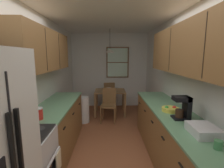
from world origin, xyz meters
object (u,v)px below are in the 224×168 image
at_px(mug_by_coffeemaker, 218,145).
at_px(coffee_maker, 183,107).
at_px(trash_bin, 84,110).
at_px(storage_canister, 38,114).
at_px(dish_rack, 203,130).
at_px(dining_table, 110,94).
at_px(fruit_bowl, 170,109).
at_px(table_serving_bowl, 109,89).
at_px(microwave_over_range, 1,66).
at_px(dining_chair_near, 109,103).
at_px(dining_chair_far, 109,94).

bearing_deg(mug_by_coffeemaker, coffee_maker, 89.72).
relative_size(trash_bin, storage_canister, 4.24).
distance_m(trash_bin, dish_rack, 3.16).
distance_m(dining_table, coffee_maker, 2.97).
bearing_deg(fruit_bowl, table_serving_bowl, 111.28).
distance_m(coffee_maker, table_serving_bowl, 3.05).
xyz_separation_m(coffee_maker, mug_by_coffeemaker, (-0.00, -0.77, -0.12)).
bearing_deg(microwave_over_range, dining_chair_near, 67.96).
xyz_separation_m(dining_chair_far, fruit_bowl, (0.98, -3.01, 0.44)).
bearing_deg(table_serving_bowl, coffee_maker, -69.97).
bearing_deg(fruit_bowl, dining_chair_far, 107.99).
xyz_separation_m(fruit_bowl, table_serving_bowl, (-0.99, 2.53, -0.17)).
bearing_deg(dish_rack, dining_chair_far, 105.52).
bearing_deg(dining_table, dining_chair_far, 93.29).
distance_m(dining_chair_near, trash_bin, 0.70).
xyz_separation_m(storage_canister, table_serving_bowl, (0.97, 2.83, -0.22)).
xyz_separation_m(coffee_maker, fruit_bowl, (-0.06, 0.33, -0.13)).
bearing_deg(table_serving_bowl, dining_table, -66.02).
relative_size(microwave_over_range, fruit_bowl, 2.18).
bearing_deg(dining_chair_far, trash_bin, -118.77).
distance_m(storage_canister, coffee_maker, 2.01).
height_order(fruit_bowl, dish_rack, dish_rack).
relative_size(dining_table, dish_rack, 2.70).
bearing_deg(coffee_maker, dish_rack, -87.13).
bearing_deg(coffee_maker, dining_table, 109.89).
bearing_deg(dining_table, storage_canister, -110.25).
relative_size(dining_chair_far, table_serving_bowl, 5.22).
xyz_separation_m(microwave_over_range, mug_by_coffeemaker, (2.12, -0.28, -0.72)).
distance_m(storage_canister, table_serving_bowl, 3.00).
xyz_separation_m(dining_table, mug_by_coffeemaker, (1.00, -3.53, 0.33)).
bearing_deg(mug_by_coffeemaker, dining_chair_far, 104.08).
height_order(storage_canister, table_serving_bowl, storage_canister).
bearing_deg(microwave_over_range, dining_chair_far, 74.11).
height_order(trash_bin, fruit_bowl, fruit_bowl).
distance_m(microwave_over_range, storage_canister, 0.86).
bearing_deg(mug_by_coffeemaker, fruit_bowl, 92.70).
xyz_separation_m(dining_table, fruit_bowl, (0.94, -2.44, 0.32)).
relative_size(trash_bin, table_serving_bowl, 4.02).
height_order(dining_table, dining_chair_far, dining_chair_far).
bearing_deg(coffee_maker, fruit_bowl, 99.65).
bearing_deg(dish_rack, fruit_bowl, 95.68).
xyz_separation_m(dish_rack, table_serving_bowl, (-1.06, 3.32, -0.19)).
distance_m(dining_chair_near, table_serving_bowl, 0.71).
bearing_deg(trash_bin, storage_canister, -98.22).
bearing_deg(mug_by_coffeemaker, table_serving_bowl, 105.97).
height_order(microwave_over_range, trash_bin, microwave_over_range).
distance_m(dining_chair_near, dining_chair_far, 1.14).
bearing_deg(microwave_over_range, storage_canister, 77.93).
distance_m(microwave_over_range, dining_chair_near, 3.11).
relative_size(storage_canister, coffee_maker, 0.51).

